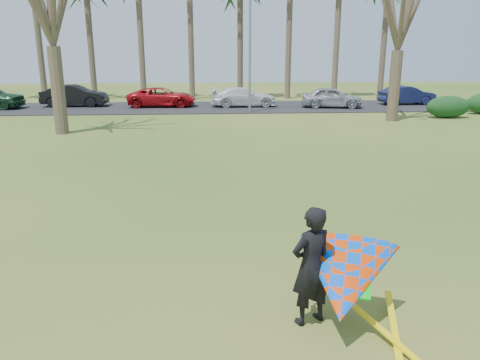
{
  "coord_description": "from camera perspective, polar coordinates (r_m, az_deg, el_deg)",
  "views": [
    {
      "loc": [
        -0.73,
        -8.63,
        4.12
      ],
      "look_at": [
        0.0,
        2.0,
        1.1
      ],
      "focal_mm": 35.0,
      "sensor_mm": 36.0,
      "label": 1
    }
  ],
  "objects": [
    {
      "name": "ground",
      "position": [
        9.58,
        0.83,
        -9.62
      ],
      "size": [
        100.0,
        100.0,
        0.0
      ],
      "primitive_type": "plane",
      "color": "#1E4E11",
      "rests_on": "ground"
    },
    {
      "name": "parking_strip",
      "position": [
        33.88,
        -2.69,
        8.87
      ],
      "size": [
        46.0,
        7.0,
        0.06
      ],
      "primitive_type": "cube",
      "color": "black",
      "rests_on": "ground"
    },
    {
      "name": "bare_tree_right",
      "position": [
        28.81,
        19.14,
        19.88
      ],
      "size": [
        6.27,
        6.27,
        9.21
      ],
      "color": "#47392A",
      "rests_on": "ground"
    },
    {
      "name": "streetlight",
      "position": [
        30.76,
        1.53,
        16.45
      ],
      "size": [
        2.28,
        0.18,
        8.0
      ],
      "color": "gray",
      "rests_on": "ground"
    },
    {
      "name": "hedge_near",
      "position": [
        31.33,
        24.03,
        8.15
      ],
      "size": [
        2.68,
        1.22,
        1.34
      ],
      "primitive_type": "ellipsoid",
      "color": "#133517",
      "rests_on": "ground"
    },
    {
      "name": "car_1",
      "position": [
        36.04,
        -19.51,
        9.67
      ],
      "size": [
        4.65,
        1.77,
        1.51
      ],
      "primitive_type": "imported",
      "rotation": [
        0.0,
        0.0,
        1.53
      ],
      "color": "black",
      "rests_on": "parking_strip"
    },
    {
      "name": "car_2",
      "position": [
        34.35,
        -9.51,
        9.95
      ],
      "size": [
        4.87,
        2.3,
        1.35
      ],
      "primitive_type": "imported",
      "rotation": [
        0.0,
        0.0,
        1.56
      ],
      "color": "#AE0D14",
      "rests_on": "parking_strip"
    },
    {
      "name": "car_3",
      "position": [
        33.99,
        0.45,
        10.11
      ],
      "size": [
        4.75,
        2.07,
        1.36
      ],
      "primitive_type": "imported",
      "rotation": [
        0.0,
        0.0,
        1.61
      ],
      "color": "silver",
      "rests_on": "parking_strip"
    },
    {
      "name": "car_4",
      "position": [
        33.94,
        11.13,
        9.87
      ],
      "size": [
        4.44,
        2.44,
        1.43
      ],
      "primitive_type": "imported",
      "rotation": [
        0.0,
        0.0,
        1.38
      ],
      "color": "#93999F",
      "rests_on": "parking_strip"
    },
    {
      "name": "car_5",
      "position": [
        37.38,
        19.69,
        9.72
      ],
      "size": [
        4.21,
        1.72,
        1.36
      ],
      "primitive_type": "imported",
      "rotation": [
        0.0,
        0.0,
        1.64
      ],
      "color": "#161C44",
      "rests_on": "parking_strip"
    },
    {
      "name": "kite_flyer",
      "position": [
        7.19,
        12.07,
        -11.49
      ],
      "size": [
        2.13,
        2.39,
        2.05
      ],
      "color": "black",
      "rests_on": "ground"
    }
  ]
}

